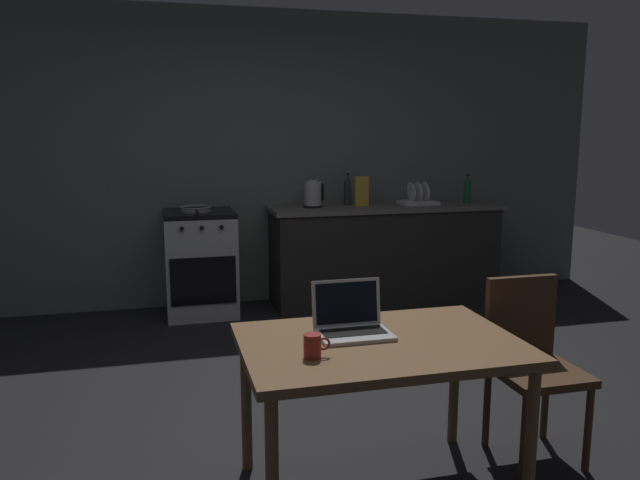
{
  "coord_description": "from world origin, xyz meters",
  "views": [
    {
      "loc": [
        -0.8,
        -3.16,
        1.61
      ],
      "look_at": [
        0.19,
        0.66,
        0.91
      ],
      "focal_mm": 35.14,
      "sensor_mm": 36.0,
      "label": 1
    }
  ],
  "objects_px": {
    "bottle": "(467,189)",
    "coffee_mug": "(313,346)",
    "dish_rack": "(418,199)",
    "stove_oven": "(201,263)",
    "electric_kettle": "(313,194)",
    "chair": "(530,355)",
    "laptop": "(352,324)",
    "bottle_b": "(347,190)",
    "dining_table": "(380,356)",
    "cereal_box": "(361,191)",
    "frying_pan": "(196,209)"
  },
  "relations": [
    {
      "from": "laptop",
      "to": "bottle_b",
      "type": "distance_m",
      "value": 3.13
    },
    {
      "from": "coffee_mug",
      "to": "dish_rack",
      "type": "relative_size",
      "value": 0.32
    },
    {
      "from": "chair",
      "to": "cereal_box",
      "type": "height_order",
      "value": "cereal_box"
    },
    {
      "from": "stove_oven",
      "to": "electric_kettle",
      "type": "height_order",
      "value": "electric_kettle"
    },
    {
      "from": "dining_table",
      "to": "frying_pan",
      "type": "relative_size",
      "value": 2.7
    },
    {
      "from": "coffee_mug",
      "to": "cereal_box",
      "type": "height_order",
      "value": "cereal_box"
    },
    {
      "from": "dining_table",
      "to": "chair",
      "type": "distance_m",
      "value": 0.88
    },
    {
      "from": "dining_table",
      "to": "bottle",
      "type": "height_order",
      "value": "bottle"
    },
    {
      "from": "laptop",
      "to": "coffee_mug",
      "type": "xyz_separation_m",
      "value": [
        -0.24,
        -0.24,
        0.0
      ]
    },
    {
      "from": "laptop",
      "to": "frying_pan",
      "type": "distance_m",
      "value": 2.93
    },
    {
      "from": "chair",
      "to": "dining_table",
      "type": "bearing_deg",
      "value": -150.57
    },
    {
      "from": "laptop",
      "to": "electric_kettle",
      "type": "height_order",
      "value": "electric_kettle"
    },
    {
      "from": "bottle",
      "to": "dish_rack",
      "type": "relative_size",
      "value": 0.82
    },
    {
      "from": "coffee_mug",
      "to": "dish_rack",
      "type": "xyz_separation_m",
      "value": [
        1.8,
        3.15,
        0.2
      ]
    },
    {
      "from": "stove_oven",
      "to": "cereal_box",
      "type": "relative_size",
      "value": 3.38
    },
    {
      "from": "stove_oven",
      "to": "bottle_b",
      "type": "distance_m",
      "value": 1.49
    },
    {
      "from": "electric_kettle",
      "to": "chair",
      "type": "bearing_deg",
      "value": -81.95
    },
    {
      "from": "laptop",
      "to": "frying_pan",
      "type": "height_order",
      "value": "frying_pan"
    },
    {
      "from": "frying_pan",
      "to": "stove_oven",
      "type": "bearing_deg",
      "value": 44.06
    },
    {
      "from": "stove_oven",
      "to": "coffee_mug",
      "type": "xyz_separation_m",
      "value": [
        0.24,
        -3.14,
        0.31
      ]
    },
    {
      "from": "bottle",
      "to": "coffee_mug",
      "type": "xyz_separation_m",
      "value": [
        -2.28,
        -3.1,
        -0.28
      ]
    },
    {
      "from": "cereal_box",
      "to": "laptop",
      "type": "bearing_deg",
      "value": -108.89
    },
    {
      "from": "dish_rack",
      "to": "chair",
      "type": "bearing_deg",
      "value": -102.22
    },
    {
      "from": "chair",
      "to": "bottle_b",
      "type": "bearing_deg",
      "value": 109.65
    },
    {
      "from": "laptop",
      "to": "bottle",
      "type": "bearing_deg",
      "value": 68.03
    },
    {
      "from": "frying_pan",
      "to": "coffee_mug",
      "type": "bearing_deg",
      "value": -85.16
    },
    {
      "from": "laptop",
      "to": "coffee_mug",
      "type": "bearing_deg",
      "value": -121.24
    },
    {
      "from": "stove_oven",
      "to": "laptop",
      "type": "height_order",
      "value": "laptop"
    },
    {
      "from": "stove_oven",
      "to": "cereal_box",
      "type": "distance_m",
      "value": 1.59
    },
    {
      "from": "stove_oven",
      "to": "dining_table",
      "type": "height_order",
      "value": "stove_oven"
    },
    {
      "from": "electric_kettle",
      "to": "bottle",
      "type": "distance_m",
      "value": 1.5
    },
    {
      "from": "frying_pan",
      "to": "electric_kettle",
      "type": "bearing_deg",
      "value": 1.53
    },
    {
      "from": "dining_table",
      "to": "bottle_b",
      "type": "bearing_deg",
      "value": 75.6
    },
    {
      "from": "dining_table",
      "to": "coffee_mug",
      "type": "distance_m",
      "value": 0.37
    },
    {
      "from": "bottle_b",
      "to": "dining_table",
      "type": "bearing_deg",
      "value": -104.4
    },
    {
      "from": "chair",
      "to": "coffee_mug",
      "type": "distance_m",
      "value": 1.24
    },
    {
      "from": "laptop",
      "to": "coffee_mug",
      "type": "distance_m",
      "value": 0.34
    },
    {
      "from": "laptop",
      "to": "bottle",
      "type": "relative_size",
      "value": 1.15
    },
    {
      "from": "electric_kettle",
      "to": "coffee_mug",
      "type": "distance_m",
      "value": 3.25
    },
    {
      "from": "coffee_mug",
      "to": "bottle_b",
      "type": "distance_m",
      "value": 3.43
    },
    {
      "from": "bottle",
      "to": "coffee_mug",
      "type": "distance_m",
      "value": 3.85
    },
    {
      "from": "bottle",
      "to": "dish_rack",
      "type": "bearing_deg",
      "value": 174.07
    },
    {
      "from": "chair",
      "to": "bottle",
      "type": "xyz_separation_m",
      "value": [
        1.1,
        2.8,
        0.54
      ]
    },
    {
      "from": "cereal_box",
      "to": "chair",
      "type": "bearing_deg",
      "value": -91.23
    },
    {
      "from": "chair",
      "to": "bottle",
      "type": "relative_size",
      "value": 3.17
    },
    {
      "from": "chair",
      "to": "coffee_mug",
      "type": "height_order",
      "value": "chair"
    },
    {
      "from": "stove_oven",
      "to": "coffee_mug",
      "type": "distance_m",
      "value": 3.17
    },
    {
      "from": "chair",
      "to": "laptop",
      "type": "relative_size",
      "value": 2.76
    },
    {
      "from": "frying_pan",
      "to": "coffee_mug",
      "type": "relative_size",
      "value": 4.03
    },
    {
      "from": "bottle",
      "to": "coffee_mug",
      "type": "bearing_deg",
      "value": -126.35
    }
  ]
}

